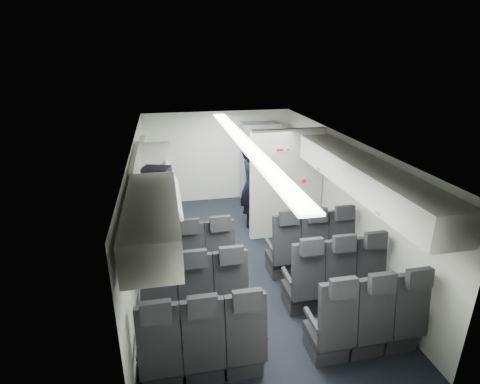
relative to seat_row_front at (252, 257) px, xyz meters
name	(u,v)px	position (x,y,z in m)	size (l,w,h in m)	color
cabin_shell	(245,202)	(0.00, 0.53, 0.72)	(3.41, 6.01, 2.16)	black
seat_row_front	(252,257)	(0.00, 0.00, 0.00)	(3.33, 0.56, 1.24)	black
seat_row_mid	(267,290)	(0.00, -0.90, 0.00)	(3.33, 0.56, 1.24)	black
seat_row_rear	(288,337)	(0.00, -1.80, 0.00)	(3.33, 0.56, 1.24)	black
overhead_bin_left_rear	(152,219)	(-1.40, -1.47, 1.46)	(0.53, 1.80, 0.40)	white
overhead_bin_left_front_open	(152,177)	(-1.44, 0.28, 1.33)	(0.64, 1.70, 0.72)	#9E9E93
overhead_bin_right_rear	(400,199)	(1.40, -1.47, 1.46)	(0.53, 1.80, 0.40)	white
overhead_bin_right_front	(335,158)	(1.40, 0.28, 1.46)	(0.53, 1.70, 0.40)	white
bulkhead_partition	(286,185)	(0.98, 1.33, 0.67)	(1.40, 0.15, 2.13)	silver
galley_unit	(260,163)	(0.95, 3.25, 0.55)	(0.85, 0.52, 1.90)	#939399
boarding_door	(146,187)	(-1.64, 2.09, 0.55)	(0.12, 1.27, 1.86)	silver
flight_attendant	(251,185)	(0.44, 1.98, 0.47)	(0.63, 0.42, 1.74)	black
carry_on_bag	(157,175)	(-1.37, 0.27, 1.37)	(0.38, 0.27, 0.23)	black
papers	(261,179)	(0.63, 1.93, 0.61)	(0.19, 0.02, 0.14)	white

